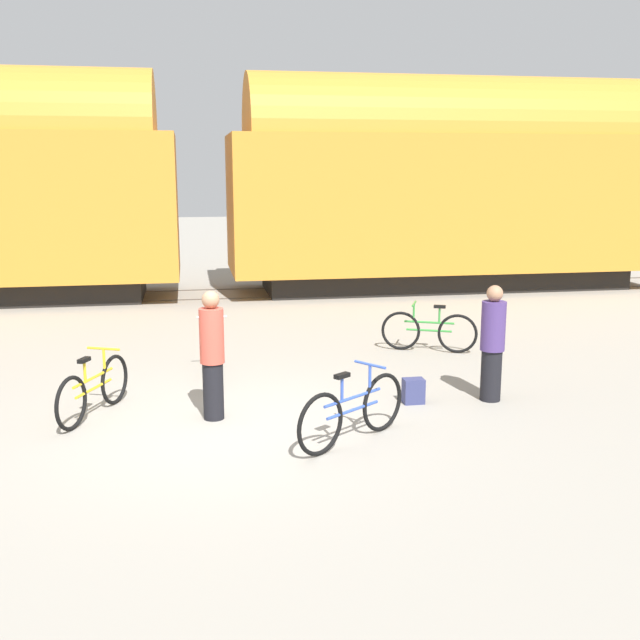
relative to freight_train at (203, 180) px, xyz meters
name	(u,v)px	position (x,y,z in m)	size (l,w,h in m)	color
ground_plane	(229,426)	(0.00, -9.87, -2.82)	(80.00, 80.00, 0.00)	gray
freight_train	(203,180)	(0.00, 0.00, 0.00)	(23.57, 3.13, 5.41)	black
rail_near	(207,299)	(0.00, -0.72, -2.82)	(35.57, 0.07, 0.01)	#4C4238
rail_far	(206,290)	(0.00, 0.72, -2.82)	(35.57, 0.07, 0.01)	#4C4238
bicycle_green	(429,331)	(3.63, -6.64, -2.46)	(1.54, 0.72, 0.85)	black
bicycle_blue	(353,411)	(1.39, -10.68, -2.44)	(1.48, 1.11, 0.89)	black
bicycle_silver	(213,352)	(-0.09, -7.57, -2.45)	(0.46, 1.77, 0.88)	black
bicycle_yellow	(94,389)	(-1.66, -9.19, -2.46)	(0.74, 1.61, 0.84)	black
person_in_red	(212,355)	(-0.17, -9.56, -1.99)	(0.31, 0.31, 1.65)	black
person_in_purple	(492,343)	(3.60, -9.44, -2.02)	(0.33, 0.33, 1.60)	black
backpack	(413,391)	(2.52, -9.38, -2.65)	(0.28, 0.20, 0.34)	navy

